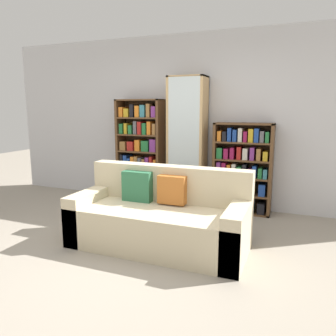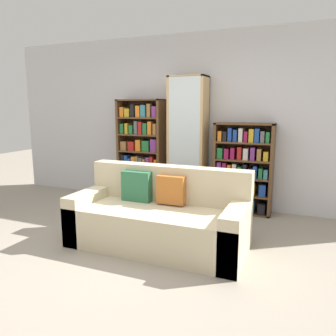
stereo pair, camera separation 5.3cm
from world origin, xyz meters
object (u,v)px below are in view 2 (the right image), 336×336
at_px(couch, 159,219).
at_px(wine_bottle, 200,211).
at_px(display_cabinet, 188,143).
at_px(bookshelf_right, 243,169).
at_px(bookshelf_left, 142,152).

bearing_deg(couch, wine_bottle, 78.56).
distance_m(couch, display_cabinet, 1.73).
xyz_separation_m(display_cabinet, wine_bottle, (0.40, -0.60, -0.87)).
bearing_deg(wine_bottle, bookshelf_right, 53.13).
relative_size(couch, bookshelf_left, 1.17).
xyz_separation_m(couch, display_cabinet, (-0.20, 1.57, 0.70)).
bearing_deg(couch, bookshelf_right, 67.45).
xyz_separation_m(bookshelf_left, bookshelf_right, (1.68, 0.00, -0.17)).
xyz_separation_m(display_cabinet, bookshelf_right, (0.86, 0.02, -0.35)).
relative_size(bookshelf_left, display_cabinet, 0.83).
xyz_separation_m(bookshelf_left, display_cabinet, (0.82, -0.02, 0.18)).
xyz_separation_m(couch, wine_bottle, (0.20, 0.97, -0.17)).
distance_m(couch, bookshelf_left, 1.96).
bearing_deg(bookshelf_left, couch, -57.25).
height_order(couch, display_cabinet, display_cabinet).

